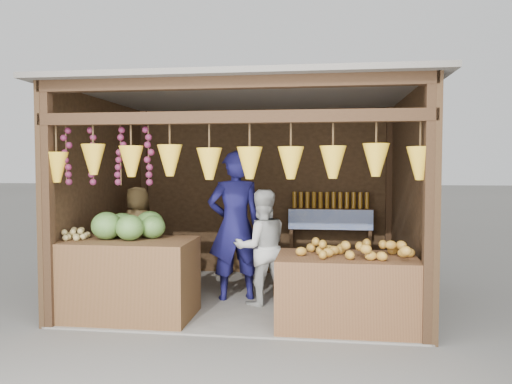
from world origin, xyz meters
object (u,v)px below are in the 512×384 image
at_px(counter_left, 127,279).
at_px(counter_right, 346,292).
at_px(vendor_seated, 138,230).
at_px(man_standing, 235,226).
at_px(woman_standing, 262,247).

relative_size(counter_left, counter_right, 1.02).
bearing_deg(counter_left, vendor_seated, 105.02).
relative_size(counter_right, vendor_seated, 1.26).
xyz_separation_m(counter_right, vendor_seated, (-2.72, 1.10, 0.48)).
height_order(counter_right, man_standing, man_standing).
relative_size(counter_left, woman_standing, 1.03).
relative_size(counter_left, man_standing, 0.78).
bearing_deg(man_standing, counter_right, 125.58).
bearing_deg(vendor_seated, counter_left, 139.48).
relative_size(counter_right, man_standing, 0.76).
bearing_deg(counter_right, counter_left, 179.59).
bearing_deg(counter_left, counter_right, -0.41).
height_order(counter_left, man_standing, man_standing).
xyz_separation_m(counter_right, man_standing, (-1.36, 0.94, 0.57)).
bearing_deg(woman_standing, man_standing, -47.46).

